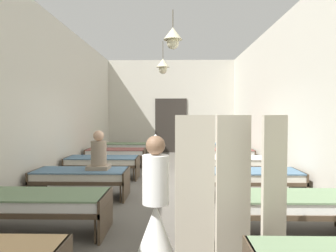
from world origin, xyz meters
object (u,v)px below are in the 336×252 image
object	(u,v)px
nurse_near_aisle	(192,166)
nurse_far_aisle	(156,219)
bed_right_row_1	(287,204)
privacy_screen	(234,195)
bed_left_row_2	(81,176)
bed_right_row_4	(223,153)
bed_left_row_1	(41,203)
bed_right_row_5	(216,147)
bed_left_row_3	(103,162)
bed_right_row_2	(253,177)
bed_left_row_5	(125,147)
bed_right_row_3	(235,162)
bed_left_row_4	(116,153)
patient_seated_primary	(99,155)
nurse_mid_aisle	(185,155)

from	to	relation	value
nurse_near_aisle	nurse_far_aisle	bearing A→B (deg)	111.97
bed_right_row_1	privacy_screen	distance (m)	1.49
bed_left_row_2	bed_right_row_4	xyz separation A→B (m)	(3.50, 3.80, 0.00)
bed_left_row_1	bed_right_row_5	distance (m)	8.37
bed_left_row_1	bed_left_row_3	distance (m)	3.80
bed_right_row_2	bed_left_row_5	bearing A→B (deg)	121.55
bed_right_row_3	nurse_near_aisle	xyz separation A→B (m)	(-1.20, -1.16, 0.09)
bed_left_row_4	bed_right_row_4	world-z (taller)	same
bed_left_row_4	bed_right_row_5	xyz separation A→B (m)	(3.50, 1.90, 0.00)
bed_right_row_3	nurse_near_aisle	world-z (taller)	nurse_near_aisle
bed_left_row_4	patient_seated_primary	world-z (taller)	patient_seated_primary
bed_left_row_5	bed_right_row_5	xyz separation A→B (m)	(3.50, 0.00, 0.00)
bed_left_row_5	nurse_mid_aisle	size ratio (longest dim) A/B	1.28
privacy_screen	bed_left_row_1	bearing A→B (deg)	135.93
bed_left_row_2	bed_right_row_3	distance (m)	3.98
nurse_mid_aisle	patient_seated_primary	bearing A→B (deg)	58.93
nurse_near_aisle	nurse_mid_aisle	size ratio (longest dim) A/B	1.00
bed_right_row_4	bed_left_row_5	xyz separation A→B (m)	(-3.50, 1.90, 0.00)
bed_left_row_1	bed_right_row_5	bearing A→B (deg)	65.27
bed_right_row_5	privacy_screen	size ratio (longest dim) A/B	1.12
bed_left_row_3	nurse_near_aisle	distance (m)	2.58
bed_left_row_4	bed_left_row_5	xyz separation A→B (m)	(0.00, 1.90, 0.00)
bed_right_row_5	nurse_near_aisle	size ratio (longest dim) A/B	1.28
bed_right_row_5	patient_seated_primary	world-z (taller)	patient_seated_primary
bed_left_row_5	bed_right_row_5	distance (m)	3.50
bed_left_row_1	patient_seated_primary	size ratio (longest dim) A/B	2.37
bed_right_row_5	nurse_near_aisle	xyz separation A→B (m)	(-1.20, -4.96, 0.09)
bed_left_row_5	nurse_near_aisle	distance (m)	5.47
bed_left_row_1	bed_right_row_4	bearing A→B (deg)	58.45
bed_left_row_3	bed_left_row_4	xyz separation A→B (m)	(0.00, 1.90, 0.00)
bed_left_row_1	bed_right_row_3	size ratio (longest dim) A/B	1.00
bed_left_row_3	bed_left_row_4	world-z (taller)	same
bed_left_row_4	bed_left_row_5	world-z (taller)	same
nurse_mid_aisle	nurse_far_aisle	world-z (taller)	same
bed_right_row_1	bed_right_row_4	size ratio (longest dim) A/B	1.00
bed_left_row_5	privacy_screen	bearing A→B (deg)	-73.62
bed_left_row_3	nurse_mid_aisle	world-z (taller)	nurse_mid_aisle
bed_left_row_1	bed_left_row_2	world-z (taller)	same
bed_right_row_1	bed_right_row_3	bearing A→B (deg)	90.00
bed_left_row_3	nurse_mid_aisle	xyz separation A→B (m)	(2.21, 0.68, 0.09)
bed_left_row_2	bed_right_row_5	size ratio (longest dim) A/B	1.00
bed_right_row_2	privacy_screen	distance (m)	3.15
nurse_far_aisle	privacy_screen	distance (m)	0.92
bed_right_row_5	nurse_near_aisle	bearing A→B (deg)	-103.55
bed_left_row_1	bed_left_row_5	bearing A→B (deg)	90.00
nurse_mid_aisle	nurse_far_aisle	bearing A→B (deg)	90.03
bed_right_row_2	privacy_screen	xyz separation A→B (m)	(-0.95, -2.97, 0.41)
bed_right_row_4	bed_right_row_2	bearing A→B (deg)	-90.00
nurse_far_aisle	bed_left_row_1	bearing A→B (deg)	110.82
bed_left_row_2	bed_right_row_2	xyz separation A→B (m)	(3.50, 0.00, 0.00)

